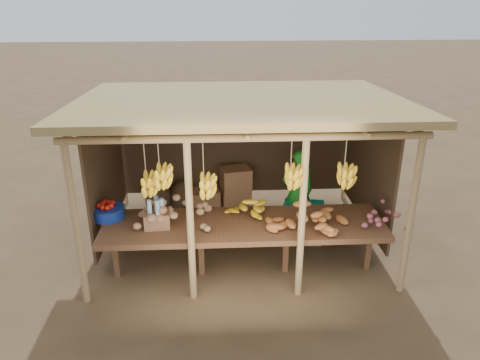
{
  "coord_description": "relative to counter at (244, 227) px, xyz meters",
  "views": [
    {
      "loc": [
        -0.36,
        -6.69,
        3.83
      ],
      "look_at": [
        0.0,
        0.0,
        1.05
      ],
      "focal_mm": 35.0,
      "sensor_mm": 36.0,
      "label": 1
    }
  ],
  "objects": [
    {
      "name": "onion_heap",
      "position": [
        1.9,
        -0.12,
        0.24
      ],
      "size": [
        0.91,
        0.68,
        0.36
      ],
      "primitive_type": null,
      "rotation": [
        0.0,
        0.0,
        -0.25
      ],
      "color": "#A65058",
      "rests_on": "counter"
    },
    {
      "name": "stall_structure",
      "position": [
        -0.0,
        0.83,
        1.17
      ],
      "size": [
        4.7,
        3.5,
        2.43
      ],
      "color": "tan",
      "rests_on": "ground"
    },
    {
      "name": "carton_stack",
      "position": [
        -0.21,
        2.01,
        -0.38
      ],
      "size": [
        1.14,
        0.5,
        0.82
      ],
      "color": "#8F6240",
      "rests_on": "ground"
    },
    {
      "name": "sweet_potato_heap",
      "position": [
        0.84,
        -0.16,
        0.24
      ],
      "size": [
        1.13,
        0.78,
        0.36
      ],
      "primitive_type": null,
      "rotation": [
        0.0,
        0.0,
        -0.16
      ],
      "color": "#B6682F",
      "rests_on": "counter"
    },
    {
      "name": "counter",
      "position": [
        0.0,
        0.0,
        0.0
      ],
      "size": [
        3.9,
        1.05,
        0.8
      ],
      "color": "brown",
      "rests_on": "ground"
    },
    {
      "name": "burlap_sacks",
      "position": [
        -1.21,
        2.11,
        -0.45
      ],
      "size": [
        0.94,
        0.49,
        0.66
      ],
      "color": "#4A3522",
      "rests_on": "ground"
    },
    {
      "name": "banana_pile",
      "position": [
        0.09,
        0.21,
        0.23
      ],
      "size": [
        0.64,
        0.44,
        0.35
      ],
      "primitive_type": null,
      "rotation": [
        0.0,
        0.0,
        -0.16
      ],
      "color": "gold",
      "rests_on": "counter"
    },
    {
      "name": "potato_heap",
      "position": [
        -1.0,
        0.08,
        0.25
      ],
      "size": [
        1.31,
        1.06,
        0.37
      ],
      "primitive_type": null,
      "rotation": [
        0.0,
        0.0,
        0.4
      ],
      "color": "#A27953",
      "rests_on": "counter"
    },
    {
      "name": "vendor",
      "position": [
        0.95,
        1.17,
        -0.02
      ],
      "size": [
        0.57,
        0.41,
        1.45
      ],
      "primitive_type": "imported",
      "rotation": [
        0.0,
        0.0,
        3.28
      ],
      "color": "#1A771C",
      "rests_on": "ground"
    },
    {
      "name": "tarp_crate",
      "position": [
        1.03,
        0.92,
        -0.42
      ],
      "size": [
        0.72,
        0.65,
        0.77
      ],
      "color": "brown",
      "rests_on": "ground"
    },
    {
      "name": "ground",
      "position": [
        -0.0,
        0.95,
        -0.74
      ],
      "size": [
        60.0,
        60.0,
        0.0
      ],
      "primitive_type": "plane",
      "color": "brown",
      "rests_on": "ground"
    },
    {
      "name": "tomato_basin",
      "position": [
        -1.9,
        0.27,
        0.16
      ],
      "size": [
        0.46,
        0.46,
        0.24
      ],
      "rotation": [
        0.0,
        0.0,
        -0.42
      ],
      "color": "navy",
      "rests_on": "counter"
    },
    {
      "name": "bottle_box",
      "position": [
        -1.18,
        -0.04,
        0.23
      ],
      "size": [
        0.36,
        0.3,
        0.43
      ],
      "color": "#8F6240",
      "rests_on": "counter"
    }
  ]
}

